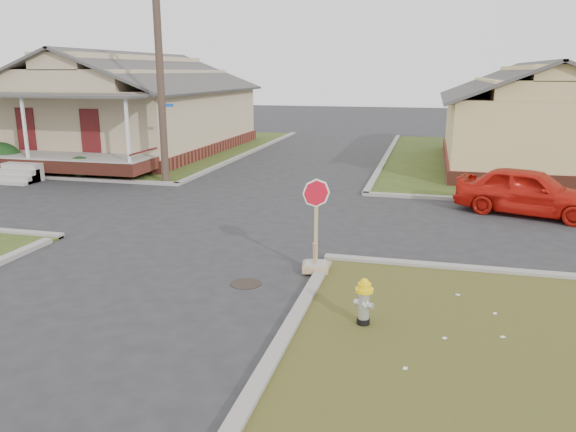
% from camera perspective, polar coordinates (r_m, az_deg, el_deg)
% --- Properties ---
extents(ground, '(120.00, 120.00, 0.00)m').
position_cam_1_polar(ground, '(12.89, -12.94, -5.08)').
color(ground, '#272629').
rests_on(ground, ground).
extents(verge_far_left, '(19.00, 19.00, 0.05)m').
position_cam_1_polar(verge_far_left, '(34.56, -18.78, 6.72)').
color(verge_far_left, '#304418').
rests_on(verge_far_left, ground).
extents(curbs, '(80.00, 40.00, 0.12)m').
position_cam_1_polar(curbs, '(17.29, -5.47, 0.24)').
color(curbs, gray).
rests_on(curbs, ground).
extents(manhole, '(0.64, 0.64, 0.01)m').
position_cam_1_polar(manhole, '(11.64, -4.30, -6.87)').
color(manhole, black).
rests_on(manhole, ground).
extents(corner_house, '(10.10, 15.50, 5.30)m').
position_cam_1_polar(corner_house, '(31.68, -15.77, 10.41)').
color(corner_house, brown).
rests_on(corner_house, ground).
extents(side_house_yellow, '(7.60, 11.60, 4.70)m').
position_cam_1_polar(side_house_yellow, '(27.68, 23.45, 9.07)').
color(side_house_yellow, brown).
rests_on(side_house_yellow, ground).
extents(utility_pole, '(1.80, 0.28, 9.00)m').
position_cam_1_polar(utility_pole, '(22.02, -12.94, 15.24)').
color(utility_pole, '#3B2A22').
rests_on(utility_pole, ground).
extents(fire_hydrant, '(0.31, 0.31, 0.82)m').
position_cam_1_polar(fire_hydrant, '(9.67, 7.73, -8.37)').
color(fire_hydrant, black).
rests_on(fire_hydrant, ground).
extents(stop_sign, '(0.57, 0.56, 2.02)m').
position_cam_1_polar(stop_sign, '(12.11, 2.83, -3.56)').
color(stop_sign, tan).
rests_on(stop_sign, ground).
extents(red_sedan, '(4.54, 2.98, 1.44)m').
position_cam_1_polar(red_sedan, '(18.45, 23.25, 2.31)').
color(red_sedan, red).
rests_on(red_sedan, ground).
extents(hedge_left, '(1.58, 1.30, 1.21)m').
position_cam_1_polar(hedge_left, '(27.06, -27.14, 5.29)').
color(hedge_left, '#133312').
rests_on(hedge_left, verge_far_left).
extents(hedge_right, '(1.23, 1.01, 0.94)m').
position_cam_1_polar(hedge_right, '(24.23, -20.34, 4.76)').
color(hedge_right, '#133312').
rests_on(hedge_right, verge_far_left).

